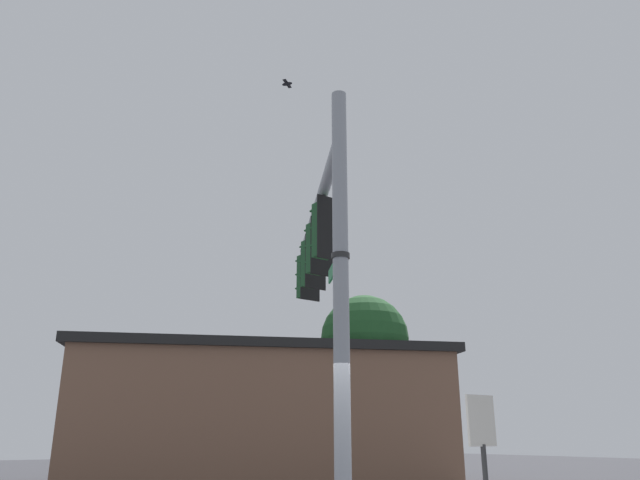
{
  "coord_description": "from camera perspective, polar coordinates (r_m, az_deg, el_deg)",
  "views": [
    {
      "loc": [
        -5.28,
        -6.93,
        1.52
      ],
      "look_at": [
        1.26,
        2.32,
        5.2
      ],
      "focal_mm": 33.94,
      "sensor_mm": 36.0,
      "label": 1
    }
  ],
  "objects": [
    {
      "name": "traffic_light_arm_end",
      "position": [
        14.67,
        -1.36,
        -3.48
      ],
      "size": [
        0.54,
        0.49,
        1.31
      ],
      "color": "black"
    },
    {
      "name": "traffic_light_mid_outer",
      "position": [
        13.55,
        -0.89,
        -2.25
      ],
      "size": [
        0.54,
        0.49,
        1.31
      ],
      "color": "black"
    },
    {
      "name": "street_name_sign",
      "position": [
        9.47,
        1.58,
        -2.22
      ],
      "size": [
        0.77,
        1.29,
        0.22
      ],
      "color": "#147238"
    },
    {
      "name": "traffic_light_nearest_pole",
      "position": [
        11.34,
        0.31,
        0.93
      ],
      "size": [
        0.54,
        0.49,
        1.31
      ],
      "color": "black"
    },
    {
      "name": "storefront_building",
      "position": [
        22.59,
        -5.71,
        -16.12
      ],
      "size": [
        14.69,
        12.63,
        4.44
      ],
      "color": "brown",
      "rests_on": "ground"
    },
    {
      "name": "historical_marker",
      "position": [
        10.01,
        15.11,
        -18.08
      ],
      "size": [
        0.6,
        0.08,
        2.13
      ],
      "color": "#333333",
      "rests_on": "ground"
    },
    {
      "name": "mast_arm",
      "position": [
        12.53,
        -0.2,
        2.96
      ],
      "size": [
        3.07,
        5.39,
        0.21
      ],
      "primitive_type": "cylinder",
      "rotation": [
        0.0,
        1.57,
        1.07
      ],
      "color": "gray"
    },
    {
      "name": "tree_by_storefront",
      "position": [
        21.07,
        4.23,
        -9.4
      ],
      "size": [
        3.01,
        3.01,
        6.2
      ],
      "color": "#4C3823",
      "rests_on": "ground"
    },
    {
      "name": "traffic_light_mid_inner",
      "position": [
        12.44,
        -0.34,
        -0.8
      ],
      "size": [
        0.54,
        0.49,
        1.31
      ],
      "color": "black"
    },
    {
      "name": "bird_flying",
      "position": [
        13.59,
        -3.12,
        14.49
      ],
      "size": [
        0.33,
        0.27,
        0.08
      ],
      "color": "black"
    },
    {
      "name": "signal_pole",
      "position": [
        8.92,
        2.0,
        -5.58
      ],
      "size": [
        0.24,
        0.24,
        6.88
      ],
      "primitive_type": "cylinder",
      "color": "gray",
      "rests_on": "ground"
    }
  ]
}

